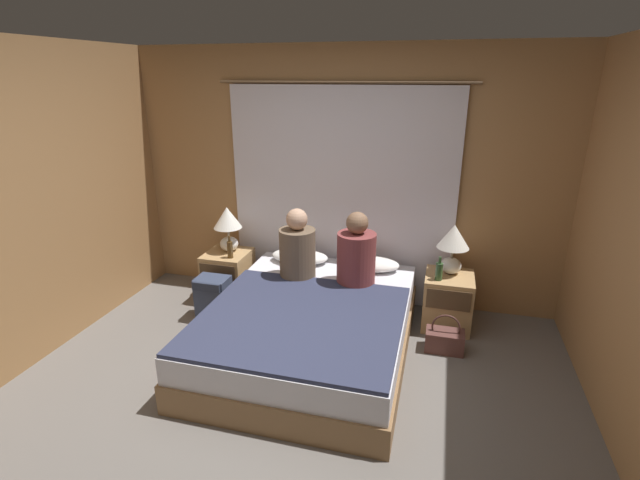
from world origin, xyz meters
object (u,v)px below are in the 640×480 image
at_px(pillow_right, 369,263).
at_px(backpack_on_floor, 213,296).
at_px(nightstand_left, 228,275).
at_px(lamp_right, 453,243).
at_px(handbag_on_floor, 445,340).
at_px(nightstand_right, 447,301).
at_px(bed, 310,328).
at_px(pillow_left, 300,256).
at_px(person_right_in_bed, 356,255).
at_px(person_left_in_bed, 297,249).
at_px(beer_bottle_on_right_stand, 439,271).
at_px(beer_bottle_on_left_stand, 230,249).
at_px(lamp_left, 228,224).

bearing_deg(pillow_right, backpack_on_floor, -159.44).
xyz_separation_m(nightstand_left, pillow_right, (1.46, 0.10, 0.25)).
bearing_deg(lamp_right, pillow_right, 177.71).
bearing_deg(handbag_on_floor, nightstand_right, 89.32).
distance_m(bed, pillow_left, 0.95).
bearing_deg(person_right_in_bed, person_left_in_bed, 180.00).
xyz_separation_m(person_right_in_bed, backpack_on_floor, (-1.34, -0.17, -0.49)).
height_order(pillow_left, beer_bottle_on_right_stand, beer_bottle_on_right_stand).
height_order(nightstand_right, beer_bottle_on_right_stand, beer_bottle_on_right_stand).
relative_size(nightstand_left, pillow_right, 0.88).
distance_m(beer_bottle_on_right_stand, backpack_on_floor, 2.11).
bearing_deg(bed, nightstand_left, 146.02).
height_order(nightstand_left, handbag_on_floor, nightstand_left).
bearing_deg(person_left_in_bed, handbag_on_floor, -7.47).
height_order(lamp_right, person_right_in_bed, person_right_in_bed).
height_order(lamp_right, handbag_on_floor, lamp_right).
bearing_deg(nightstand_right, bed, -146.02).
xyz_separation_m(bed, backpack_on_floor, (-1.06, 0.31, 0.01)).
bearing_deg(nightstand_right, lamp_right, 90.00).
bearing_deg(bed, handbag_on_floor, 15.59).
xyz_separation_m(pillow_right, handbag_on_floor, (0.75, -0.53, -0.41)).
xyz_separation_m(nightstand_left, beer_bottle_on_right_stand, (2.11, -0.11, 0.34)).
bearing_deg(nightstand_left, person_left_in_bed, -17.08).
xyz_separation_m(nightstand_right, pillow_left, (-1.46, 0.10, 0.25)).
bearing_deg(lamp_right, person_left_in_bed, -166.63).
relative_size(nightstand_left, beer_bottle_on_left_stand, 2.19).
bearing_deg(pillow_left, lamp_left, -177.71).
relative_size(lamp_right, handbag_on_floor, 1.37).
bearing_deg(handbag_on_floor, beer_bottle_on_left_stand, 171.25).
relative_size(nightstand_left, beer_bottle_on_right_stand, 2.32).
xyz_separation_m(nightstand_left, backpack_on_floor, (0.05, -0.43, -0.02)).
xyz_separation_m(person_right_in_bed, beer_bottle_on_left_stand, (-1.29, 0.15, -0.13)).
bearing_deg(lamp_left, lamp_right, 0.00).
relative_size(bed, person_right_in_bed, 3.10).
bearing_deg(beer_bottle_on_left_stand, lamp_right, 4.82).
xyz_separation_m(nightstand_right, pillow_right, (-0.75, 0.10, 0.25)).
xyz_separation_m(lamp_left, beer_bottle_on_left_stand, (0.10, -0.18, -0.20)).
distance_m(lamp_left, lamp_right, 2.21).
bearing_deg(bed, lamp_left, 143.76).
xyz_separation_m(lamp_left, pillow_right, (1.46, 0.03, -0.29)).
xyz_separation_m(lamp_right, beer_bottle_on_left_stand, (-2.11, -0.18, -0.20)).
height_order(bed, handbag_on_floor, bed).
bearing_deg(pillow_left, person_right_in_bed, -29.08).
xyz_separation_m(lamp_left, beer_bottle_on_right_stand, (2.11, -0.18, -0.21)).
bearing_deg(beer_bottle_on_right_stand, nightstand_right, 48.33).
xyz_separation_m(nightstand_left, lamp_left, (0.00, 0.06, 0.54)).
height_order(bed, person_right_in_bed, person_right_in_bed).
bearing_deg(pillow_right, beer_bottle_on_right_stand, -17.73).
height_order(bed, nightstand_left, nightstand_left).
bearing_deg(backpack_on_floor, nightstand_right, 11.33).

